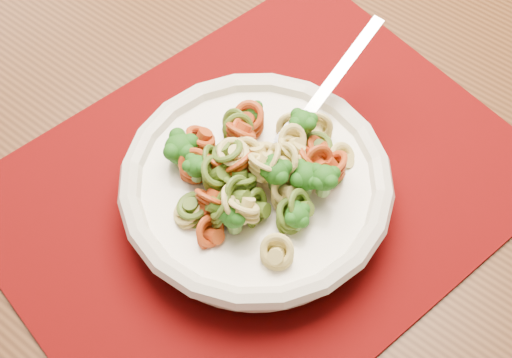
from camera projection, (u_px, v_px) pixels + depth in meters
name	position (u px, v px, depth m)	size (l,w,h in m)	color
dining_table	(194.00, 173.00, 0.79)	(1.77, 1.49, 0.78)	#532F17
placemat	(260.00, 189.00, 0.66)	(0.47, 0.36, 0.00)	#540305
pasta_bowl	(256.00, 186.00, 0.63)	(0.24, 0.24, 0.05)	silver
pasta_broccoli_heap	(256.00, 175.00, 0.61)	(0.21, 0.21, 0.06)	#EFE176
fork	(292.00, 135.00, 0.63)	(0.19, 0.02, 0.01)	silver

